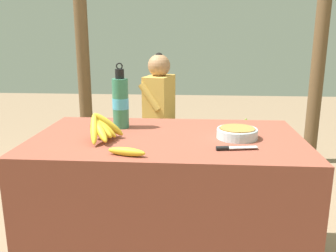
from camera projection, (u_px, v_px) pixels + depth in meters
market_counter at (167, 205)px, 1.87m from camera, size 1.34×0.78×0.76m
banana_bunch_ripe at (102, 126)px, 1.71m from camera, size 0.17×0.29×0.14m
serving_bowl at (237, 132)px, 1.74m from camera, size 0.20×0.20×0.05m
water_bottle at (120, 102)px, 1.92m from camera, size 0.09×0.09×0.35m
loose_banana_front at (127, 152)px, 1.48m from camera, size 0.17×0.07×0.04m
knife at (231, 148)px, 1.56m from camera, size 0.19×0.06×0.02m
wooden_bench at (197, 136)px, 3.25m from camera, size 1.58×0.32×0.43m
seated_vendor at (154, 105)px, 3.18m from camera, size 0.45×0.42×1.11m
banana_bunch_green at (249, 124)px, 3.18m from camera, size 0.17×0.25×0.11m
support_post_near at (82, 48)px, 3.53m from camera, size 0.13×0.13×2.27m
support_post_far at (320, 48)px, 3.37m from camera, size 0.13×0.13×2.27m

